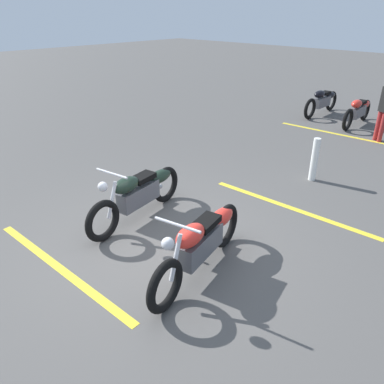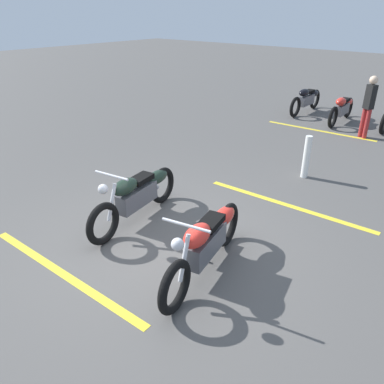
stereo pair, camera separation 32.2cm
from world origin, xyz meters
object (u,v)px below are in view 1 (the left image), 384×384
object	(u,v)px
motorcycle_dark_foreground	(139,193)
bollard_post	(314,160)
motorcycle_bright_foreground	(201,242)
motorcycle_row_right	(322,101)
motorcycle_row_center	(358,110)

from	to	relation	value
motorcycle_dark_foreground	bollard_post	size ratio (longest dim) A/B	2.45
motorcycle_bright_foreground	motorcycle_row_right	size ratio (longest dim) A/B	1.00
motorcycle_dark_foreground	bollard_post	world-z (taller)	motorcycle_dark_foreground
motorcycle_row_center	bollard_post	size ratio (longest dim) A/B	2.37
motorcycle_row_right	bollard_post	distance (m)	5.67
motorcycle_row_center	bollard_post	xyz separation A→B (m)	(-4.72, -0.98, 0.01)
bollard_post	motorcycle_dark_foreground	bearing A→B (deg)	158.05
motorcycle_row_center	motorcycle_row_right	xyz separation A→B (m)	(0.43, 1.37, 0.01)
motorcycle_bright_foreground	motorcycle_row_right	xyz separation A→B (m)	(8.97, 2.69, -0.01)
motorcycle_dark_foreground	motorcycle_bright_foreground	bearing A→B (deg)	68.98
motorcycle_row_center	bollard_post	distance (m)	4.82
motorcycle_dark_foreground	bollard_post	distance (m)	3.73
motorcycle_row_center	motorcycle_row_right	bearing A→B (deg)	-110.32
motorcycle_row_center	motorcycle_bright_foreground	bearing A→B (deg)	6.01
motorcycle_bright_foreground	bollard_post	world-z (taller)	motorcycle_bright_foreground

